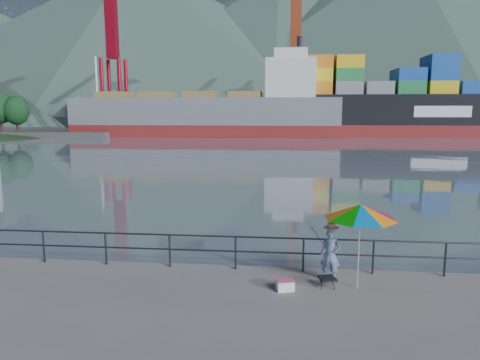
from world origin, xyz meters
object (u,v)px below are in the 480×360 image
Objects in this scene: fisherman at (330,255)px; cooler_bag at (285,286)px; bulk_carrier at (215,113)px; container_ship at (443,104)px; beach_umbrella at (361,212)px.

fisherman reaches higher than cooler_bag.
fisherman is 0.03× the size of bulk_carrier.
bulk_carrier is at bearing 117.05° from fisherman.
container_ship is at bearing 84.27° from fisherman.
fisherman is at bearing -111.47° from container_ship.
fisherman is at bearing 15.57° from cooler_bag.
beach_umbrella reaches higher than fisherman.
cooler_bag is at bearing -79.76° from bulk_carrier.
beach_umbrella reaches higher than cooler_bag.
container_ship reaches higher than fisherman.
bulk_carrier is (-14.75, 70.81, 2.03)m from beach_umbrella.
container_ship is (30.35, 74.76, 5.75)m from cooler_bag.
bulk_carrier reaches higher than fisherman.
cooler_bag is at bearing -171.65° from beach_umbrella.
container_ship is at bearing 4.86° from bulk_carrier.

